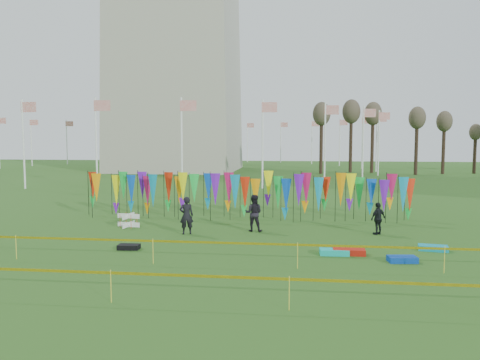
# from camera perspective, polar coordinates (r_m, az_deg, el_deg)

# --- Properties ---
(ground) EXTENTS (160.00, 160.00, 0.00)m
(ground) POSITION_cam_1_polar(r_m,az_deg,el_deg) (19.11, -2.48, -8.37)
(ground) COLOR #285618
(ground) RESTS_ON ground
(flagpole_ring) EXTENTS (57.40, 56.16, 8.00)m
(flagpole_ring) POSITION_cam_1_polar(r_m,az_deg,el_deg) (68.51, -7.53, 4.54)
(flagpole_ring) COLOR white
(flagpole_ring) RESTS_ON ground
(banner_row) EXTENTS (18.64, 0.64, 2.49)m
(banner_row) POSITION_cam_1_polar(r_m,az_deg,el_deg) (25.84, 0.71, -1.26)
(banner_row) COLOR black
(banner_row) RESTS_ON ground
(caution_tape_near) EXTENTS (26.00, 0.02, 0.90)m
(caution_tape_near) POSITION_cam_1_polar(r_m,az_deg,el_deg) (16.54, -4.70, -7.71)
(caution_tape_near) COLOR #DFD104
(caution_tape_near) RESTS_ON ground
(caution_tape_far) EXTENTS (26.00, 0.02, 0.90)m
(caution_tape_far) POSITION_cam_1_polar(r_m,az_deg,el_deg) (12.77, -8.39, -11.56)
(caution_tape_far) COLOR #DFD104
(caution_tape_far) RESTS_ON ground
(box_kite) EXTENTS (0.63, 0.63, 0.70)m
(box_kite) POSITION_cam_1_polar(r_m,az_deg,el_deg) (24.30, -13.43, -4.80)
(box_kite) COLOR red
(box_kite) RESTS_ON ground
(person_left) EXTENTS (0.76, 0.65, 1.77)m
(person_left) POSITION_cam_1_polar(r_m,az_deg,el_deg) (21.95, -6.54, -4.31)
(person_left) COLOR black
(person_left) RESTS_ON ground
(person_mid) EXTENTS (0.90, 0.59, 1.78)m
(person_mid) POSITION_cam_1_polar(r_m,az_deg,el_deg) (22.51, 1.68, -4.04)
(person_mid) COLOR black
(person_mid) RESTS_ON ground
(person_right) EXTENTS (1.00, 0.95, 1.51)m
(person_right) POSITION_cam_1_polar(r_m,az_deg,el_deg) (22.66, 16.49, -4.52)
(person_right) COLOR black
(person_right) RESTS_ON ground
(kite_bag_turquoise) EXTENTS (1.11, 0.58, 0.22)m
(kite_bag_turquoise) POSITION_cam_1_polar(r_m,az_deg,el_deg) (18.46, 11.41, -8.60)
(kite_bag_turquoise) COLOR #0DC8BA
(kite_bag_turquoise) RESTS_ON ground
(kite_bag_blue) EXTENTS (1.06, 0.64, 0.21)m
(kite_bag_blue) POSITION_cam_1_polar(r_m,az_deg,el_deg) (18.03, 19.17, -9.11)
(kite_bag_blue) COLOR #0A3FB0
(kite_bag_blue) RESTS_ON ground
(kite_bag_red) EXTENTS (1.24, 0.60, 0.22)m
(kite_bag_red) POSITION_cam_1_polar(r_m,az_deg,el_deg) (18.61, 13.13, -8.51)
(kite_bag_red) COLOR red
(kite_bag_red) RESTS_ON ground
(kite_bag_black) EXTENTS (0.87, 0.53, 0.20)m
(kite_bag_black) POSITION_cam_1_polar(r_m,az_deg,el_deg) (19.50, -13.40, -7.93)
(kite_bag_black) COLOR black
(kite_bag_black) RESTS_ON ground
(kite_bag_teal) EXTENTS (1.19, 0.72, 0.21)m
(kite_bag_teal) POSITION_cam_1_polar(r_m,az_deg,el_deg) (20.27, 22.47, -7.67)
(kite_bag_teal) COLOR #0D9EB6
(kite_bag_teal) RESTS_ON ground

